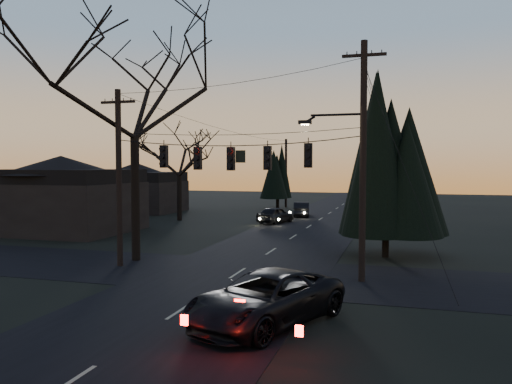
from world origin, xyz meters
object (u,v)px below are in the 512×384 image
(evergreen_right, at_px, (387,166))
(suv_near, at_px, (265,299))
(utility_pole_left, at_px, (120,266))
(sedan_oncoming_b, at_px, (301,209))
(utility_pole_far_r, at_px, (384,217))
(utility_pole_far_l, at_px, (286,207))
(utility_pole_right, at_px, (362,281))
(sedan_oncoming_a, at_px, (275,215))
(bare_tree_left, at_px, (134,88))

(evergreen_right, xyz_separation_m, suv_near, (-3.16, -12.72, -4.08))
(utility_pole_left, bearing_deg, sedan_oncoming_b, 81.63)
(utility_pole_far_r, relative_size, evergreen_right, 0.99)
(utility_pole_far_l, xyz_separation_m, evergreen_right, (12.28, -29.92, 4.87))
(suv_near, height_order, sedan_oncoming_b, suv_near)
(utility_pole_right, relative_size, utility_pole_far_r, 1.18)
(utility_pole_far_l, xyz_separation_m, suv_near, (9.12, -42.65, 0.79))
(utility_pole_far_r, distance_m, utility_pole_far_l, 14.01)
(utility_pole_far_r, relative_size, sedan_oncoming_a, 2.08)
(utility_pole_left, distance_m, bare_tree_left, 8.93)
(sedan_oncoming_b, bearing_deg, evergreen_right, 102.49)
(utility_pole_far_r, bearing_deg, suv_near, -93.93)
(utility_pole_right, bearing_deg, bare_tree_left, 172.42)
(utility_pole_far_r, xyz_separation_m, bare_tree_left, (-11.51, -26.47, 8.80))
(utility_pole_far_l, relative_size, bare_tree_left, 0.64)
(utility_pole_left, height_order, bare_tree_left, bare_tree_left)
(utility_pole_far_l, bearing_deg, evergreen_right, -67.69)
(utility_pole_left, bearing_deg, suv_near, -36.09)
(suv_near, bearing_deg, utility_pole_left, 167.37)
(evergreen_right, bearing_deg, utility_pole_right, -97.28)
(sedan_oncoming_b, bearing_deg, bare_tree_left, 70.59)
(utility_pole_far_l, bearing_deg, sedan_oncoming_b, -69.06)
(utility_pole_far_l, height_order, sedan_oncoming_b, utility_pole_far_l)
(utility_pole_right, xyz_separation_m, suv_near, (-2.38, -6.65, 0.79))
(utility_pole_left, distance_m, utility_pole_far_l, 36.00)
(utility_pole_right, relative_size, utility_pole_left, 1.18)
(bare_tree_left, bearing_deg, sedan_oncoming_b, 81.09)
(suv_near, relative_size, sedan_oncoming_a, 1.39)
(utility_pole_far_r, bearing_deg, utility_pole_far_l, 145.18)
(utility_pole_left, distance_m, sedan_oncoming_b, 26.29)
(utility_pole_left, bearing_deg, bare_tree_left, 90.37)
(bare_tree_left, relative_size, sedan_oncoming_a, 3.07)
(bare_tree_left, distance_m, sedan_oncoming_a, 20.13)
(evergreen_right, bearing_deg, sedan_oncoming_b, 112.98)
(sedan_oncoming_a, bearing_deg, utility_pole_left, 98.81)
(evergreen_right, relative_size, sedan_oncoming_b, 2.07)
(utility_pole_right, bearing_deg, sedan_oncoming_a, 113.79)
(suv_near, distance_m, sedan_oncoming_b, 33.07)
(utility_pole_far_r, height_order, sedan_oncoming_a, utility_pole_far_r)
(evergreen_right, height_order, suv_near, evergreen_right)
(bare_tree_left, distance_m, evergreen_right, 13.68)
(utility_pole_far_l, relative_size, evergreen_right, 0.94)
(utility_pole_far_l, bearing_deg, bare_tree_left, -90.02)
(suv_near, bearing_deg, utility_pole_far_l, 125.53)
(utility_pole_left, relative_size, utility_pole_far_r, 1.00)
(bare_tree_left, height_order, sedan_oncoming_a, bare_tree_left)
(sedan_oncoming_a, distance_m, sedan_oncoming_b, 6.34)
(bare_tree_left, height_order, sedan_oncoming_b, bare_tree_left)
(bare_tree_left, bearing_deg, suv_near, -41.86)
(utility_pole_far_l, xyz_separation_m, sedan_oncoming_b, (3.83, -10.00, 0.68))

